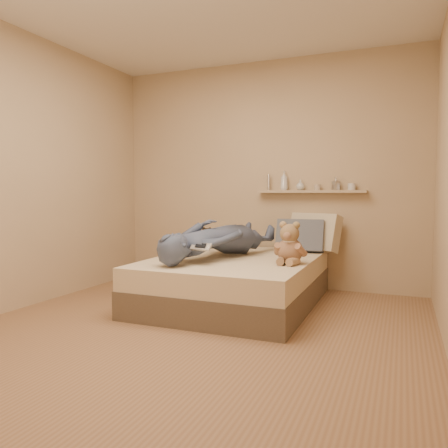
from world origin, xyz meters
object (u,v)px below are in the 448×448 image
at_px(person, 217,238).
at_px(wall_shelf, 310,191).
at_px(game_console, 201,247).
at_px(pillow_grey, 300,236).
at_px(pillow_cream, 314,233).
at_px(bed, 235,281).
at_px(teddy_bear, 290,246).
at_px(dark_plush, 207,239).

distance_m(person, wall_shelf, 1.28).
height_order(game_console, person, person).
xyz_separation_m(pillow_grey, wall_shelf, (0.06, 0.22, 0.48)).
height_order(person, wall_shelf, wall_shelf).
relative_size(pillow_cream, pillow_grey, 1.10).
bearing_deg(wall_shelf, bed, -121.18).
height_order(bed, pillow_cream, pillow_cream).
bearing_deg(bed, pillow_cream, 53.46).
xyz_separation_m(person, wall_shelf, (0.72, 0.95, 0.46)).
bearing_deg(pillow_cream, pillow_grey, -131.92).
bearing_deg(person, teddy_bear, -174.92).
distance_m(teddy_bear, person, 0.76).
relative_size(game_console, person, 0.12).
distance_m(game_console, wall_shelf, 1.66).
relative_size(bed, wall_shelf, 1.58).
height_order(dark_plush, wall_shelf, wall_shelf).
bearing_deg(wall_shelf, person, -127.23).
relative_size(dark_plush, wall_shelf, 0.20).
xyz_separation_m(bed, game_console, (-0.11, -0.53, 0.39)).
xyz_separation_m(game_console, person, (-0.06, 0.49, 0.03)).
distance_m(pillow_cream, pillow_grey, 0.19).
height_order(teddy_bear, person, teddy_bear).
bearing_deg(pillow_grey, person, -132.13).
bearing_deg(bed, game_console, -102.26).
relative_size(bed, person, 1.21).
height_order(dark_plush, pillow_cream, pillow_cream).
distance_m(pillow_grey, wall_shelf, 0.53).
bearing_deg(pillow_grey, teddy_bear, -83.86).
xyz_separation_m(bed, person, (-0.17, -0.04, 0.41)).
bearing_deg(pillow_cream, game_console, -118.25).
bearing_deg(teddy_bear, pillow_grey, 96.14).
bearing_deg(game_console, wall_shelf, 65.18).
xyz_separation_m(game_console, dark_plush, (-0.44, 1.10, -0.06)).
relative_size(game_console, wall_shelf, 0.15).
distance_m(pillow_cream, wall_shelf, 0.46).
height_order(bed, teddy_bear, teddy_bear).
distance_m(teddy_bear, pillow_grey, 0.85).
xyz_separation_m(dark_plush, wall_shelf, (1.11, 0.34, 0.54)).
bearing_deg(pillow_grey, pillow_cream, 48.08).
distance_m(pillow_grey, person, 0.99).
xyz_separation_m(bed, teddy_bear, (0.58, -0.15, 0.38)).
bearing_deg(bed, teddy_bear, -14.81).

